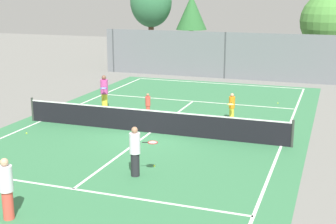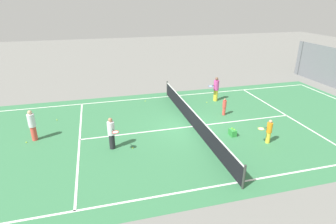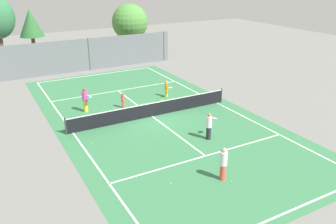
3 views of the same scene
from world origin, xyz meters
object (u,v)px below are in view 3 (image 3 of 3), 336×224
at_px(tennis_ball_4, 92,143).
at_px(tennis_ball_2, 203,131).
at_px(player_4, 223,164).
at_px(tennis_ball_3, 171,184).
at_px(player_2, 209,126).
at_px(player_3, 85,100).
at_px(player_1, 167,89).
at_px(player_0, 123,100).
at_px(tennis_ball_1, 231,181).
at_px(ball_crate, 161,102).
at_px(tennis_ball_0, 160,80).
at_px(tennis_ball_5, 93,114).

bearing_deg(tennis_ball_4, tennis_ball_2, -15.76).
relative_size(player_4, tennis_ball_3, 25.76).
bearing_deg(tennis_ball_3, player_2, 35.30).
height_order(player_3, tennis_ball_4, player_3).
relative_size(player_1, tennis_ball_2, 19.79).
distance_m(player_3, tennis_ball_4, 5.22).
relative_size(player_0, player_1, 0.87).
bearing_deg(player_3, player_1, 0.21).
height_order(player_2, tennis_ball_4, player_2).
height_order(player_0, tennis_ball_3, player_0).
distance_m(player_0, player_3, 2.69).
distance_m(player_1, player_3, 6.58).
relative_size(player_2, player_3, 0.94).
xyz_separation_m(player_0, player_3, (-2.61, 0.56, 0.33)).
height_order(player_3, tennis_ball_1, player_3).
height_order(player_3, player_4, player_3).
xyz_separation_m(player_1, tennis_ball_4, (-7.74, -5.04, -0.65)).
distance_m(player_3, ball_crate, 5.58).
bearing_deg(tennis_ball_1, tennis_ball_4, 122.34).
distance_m(player_4, tennis_ball_0, 16.87).
relative_size(player_2, player_4, 0.98).
distance_m(ball_crate, tennis_ball_4, 7.48).
bearing_deg(player_0, tennis_ball_0, 40.97).
bearing_deg(tennis_ball_0, tennis_ball_2, -104.26).
distance_m(player_4, tennis_ball_5, 11.41).
height_order(player_0, tennis_ball_1, player_0).
distance_m(player_4, tennis_ball_1, 0.95).
distance_m(player_1, ball_crate, 1.90).
bearing_deg(tennis_ball_1, tennis_ball_0, 73.61).
distance_m(player_2, tennis_ball_3, 5.39).
distance_m(player_0, player_4, 11.23).
bearing_deg(tennis_ball_2, tennis_ball_0, 75.74).
bearing_deg(player_1, tennis_ball_0, 69.21).
bearing_deg(tennis_ball_1, player_2, 68.19).
relative_size(tennis_ball_0, tennis_ball_3, 1.00).
relative_size(player_4, tennis_ball_2, 25.76).
xyz_separation_m(player_2, ball_crate, (0.27, 6.48, -0.68)).
relative_size(player_1, player_2, 0.78).
distance_m(player_0, tennis_ball_4, 5.86).
relative_size(player_2, tennis_ball_0, 25.29).
bearing_deg(tennis_ball_2, player_0, 113.65).
bearing_deg(ball_crate, tennis_ball_0, 63.32).
relative_size(player_1, tennis_ball_1, 19.79).
bearing_deg(player_3, ball_crate, -14.13).
xyz_separation_m(player_3, player_4, (3.13, -11.77, -0.04)).
xyz_separation_m(player_2, tennis_ball_1, (-1.73, -4.33, -0.83)).
height_order(player_4, tennis_ball_5, player_4).
bearing_deg(player_0, player_2, -71.13).
bearing_deg(tennis_ball_0, player_4, -107.52).
xyz_separation_m(player_4, tennis_ball_1, (0.23, -0.39, -0.84)).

